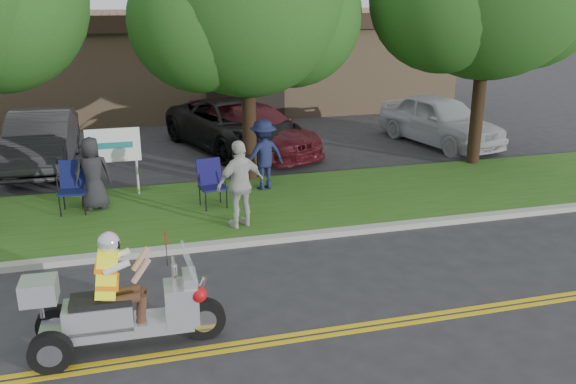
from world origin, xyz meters
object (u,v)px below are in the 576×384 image
object	(u,v)px
spectator_adult_right	(240,184)
parked_car_left	(41,140)
lawn_chair_a	(73,183)
trike_scooter	(118,309)
parked_car_right	(255,129)
parked_car_mid	(234,125)
parked_car_far_right	(440,120)
lawn_chair_b	(211,180)

from	to	relation	value
spectator_adult_right	parked_car_left	size ratio (longest dim) A/B	0.38
lawn_chair_a	spectator_adult_right	distance (m)	3.93
trike_scooter	spectator_adult_right	distance (m)	4.68
lawn_chair_a	parked_car_right	distance (m)	6.80
trike_scooter	parked_car_left	bearing A→B (deg)	102.82
parked_car_mid	parked_car_far_right	distance (m)	6.70
trike_scooter	lawn_chair_a	xyz separation A→B (m)	(-0.90, 5.87, 0.12)
lawn_chair_b	parked_car_left	bearing A→B (deg)	120.70
parked_car_mid	parked_car_far_right	bearing A→B (deg)	-27.63
trike_scooter	spectator_adult_right	world-z (taller)	spectator_adult_right
lawn_chair_b	spectator_adult_right	world-z (taller)	spectator_adult_right
parked_car_right	spectator_adult_right	bearing A→B (deg)	-129.91
lawn_chair_a	parked_car_far_right	world-z (taller)	parked_car_far_right
trike_scooter	parked_car_left	size ratio (longest dim) A/B	0.56
parked_car_left	parked_car_far_right	distance (m)	12.28
trike_scooter	lawn_chair_b	bearing A→B (deg)	70.56
trike_scooter	parked_car_far_right	size ratio (longest dim) A/B	0.57
lawn_chair_a	parked_car_mid	bearing A→B (deg)	53.44
lawn_chair_a	parked_car_far_right	size ratio (longest dim) A/B	0.24
parked_car_mid	parked_car_right	size ratio (longest dim) A/B	1.13
lawn_chair_b	parked_car_mid	distance (m)	5.67
spectator_adult_right	parked_car_mid	world-z (taller)	spectator_adult_right
lawn_chair_a	spectator_adult_right	bearing A→B (deg)	-23.85
spectator_adult_right	parked_car_mid	xyz separation A→B (m)	(1.16, 6.93, -0.24)
parked_car_left	spectator_adult_right	bearing A→B (deg)	-52.80
lawn_chair_a	spectator_adult_right	xyz separation A→B (m)	(3.40, -1.94, 0.28)
parked_car_mid	parked_car_far_right	xyz separation A→B (m)	(6.61, -1.10, 0.02)
trike_scooter	parked_car_far_right	bearing A→B (deg)	45.34
lawn_chair_a	parked_car_left	distance (m)	4.50
spectator_adult_right	lawn_chair_a	bearing A→B (deg)	-48.84
trike_scooter	spectator_adult_right	bearing A→B (deg)	59.30
parked_car_right	parked_car_far_right	size ratio (longest dim) A/B	1.06
parked_car_mid	parked_car_right	distance (m)	0.77
parked_car_left	parked_car_right	bearing A→B (deg)	2.70
parked_car_far_right	parked_car_right	bearing A→B (deg)	162.40
trike_scooter	parked_car_far_right	world-z (taller)	trike_scooter
spectator_adult_right	parked_car_right	size ratio (longest dim) A/B	0.37
spectator_adult_right	parked_car_mid	size ratio (longest dim) A/B	0.33
parked_car_far_right	trike_scooter	bearing A→B (deg)	-148.56
lawn_chair_a	parked_car_far_right	bearing A→B (deg)	25.09
spectator_adult_right	parked_car_mid	distance (m)	7.03
parked_car_mid	trike_scooter	bearing A→B (deg)	-126.86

